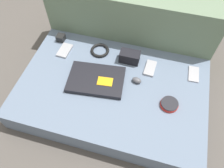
% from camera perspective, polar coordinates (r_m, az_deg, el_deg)
% --- Properties ---
extents(ground_plane, '(8.00, 8.00, 0.00)m').
position_cam_1_polar(ground_plane, '(1.44, 0.00, -3.95)').
color(ground_plane, '#4C4742').
extents(couch_seat, '(1.13, 0.73, 0.16)m').
position_cam_1_polar(couch_seat, '(1.37, 0.00, -2.31)').
color(couch_seat, slate).
rests_on(couch_seat, ground_plane).
extents(couch_backrest, '(1.13, 0.20, 0.48)m').
position_cam_1_polar(couch_backrest, '(1.55, 4.80, 15.13)').
color(couch_backrest, '#60755B').
rests_on(couch_backrest, ground_plane).
extents(laptop, '(0.36, 0.26, 0.03)m').
position_cam_1_polar(laptop, '(1.32, -4.15, 1.17)').
color(laptop, black).
rests_on(laptop, couch_seat).
extents(computer_mouse, '(0.06, 0.05, 0.03)m').
position_cam_1_polar(computer_mouse, '(1.32, 6.48, 0.96)').
color(computer_mouse, '#4C4C51').
rests_on(computer_mouse, couch_seat).
extents(speaker_puck, '(0.10, 0.10, 0.03)m').
position_cam_1_polar(speaker_puck, '(1.27, 14.76, -5.11)').
color(speaker_puck, red).
rests_on(speaker_puck, couch_seat).
extents(phone_silver, '(0.08, 0.13, 0.01)m').
position_cam_1_polar(phone_silver, '(1.51, -12.24, 8.58)').
color(phone_silver, '#99999E').
rests_on(phone_silver, couch_seat).
extents(phone_black, '(0.07, 0.12, 0.01)m').
position_cam_1_polar(phone_black, '(1.45, 20.55, 2.44)').
color(phone_black, '#99999E').
rests_on(phone_black, couch_seat).
extents(phone_small, '(0.07, 0.12, 0.01)m').
position_cam_1_polar(phone_small, '(1.40, 9.93, 4.11)').
color(phone_small, '#99999E').
rests_on(phone_small, couch_seat).
extents(camera_pouch, '(0.13, 0.08, 0.07)m').
position_cam_1_polar(camera_pouch, '(1.41, 4.63, 7.12)').
color(camera_pouch, black).
rests_on(camera_pouch, couch_seat).
extents(charger_brick, '(0.05, 0.05, 0.04)m').
position_cam_1_polar(charger_brick, '(1.59, -13.22, 11.68)').
color(charger_brick, black).
rests_on(charger_brick, couch_seat).
extents(cable_coil, '(0.12, 0.12, 0.02)m').
position_cam_1_polar(cable_coil, '(1.48, -3.18, 8.76)').
color(cable_coil, black).
rests_on(cable_coil, couch_seat).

